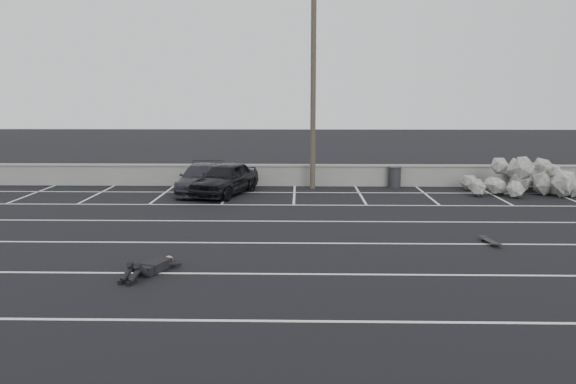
{
  "coord_description": "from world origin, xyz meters",
  "views": [
    {
      "loc": [
        1.21,
        -13.64,
        4.49
      ],
      "look_at": [
        0.81,
        6.4,
        1.0
      ],
      "focal_mm": 35.0,
      "sensor_mm": 36.0,
      "label": 1
    }
  ],
  "objects_px": {
    "car_left": "(225,179)",
    "car_right": "(201,179)",
    "trash_bin": "(395,177)",
    "utility_pole": "(313,87)",
    "skateboard": "(490,241)",
    "person": "(157,261)",
    "riprap_pile": "(531,181)"
  },
  "relations": [
    {
      "from": "car_left",
      "to": "utility_pole",
      "type": "relative_size",
      "value": 0.45
    },
    {
      "from": "utility_pole",
      "to": "riprap_pile",
      "type": "distance_m",
      "value": 10.99
    },
    {
      "from": "trash_bin",
      "to": "riprap_pile",
      "type": "height_order",
      "value": "riprap_pile"
    },
    {
      "from": "person",
      "to": "utility_pole",
      "type": "bearing_deg",
      "value": 94.13
    },
    {
      "from": "car_left",
      "to": "person",
      "type": "relative_size",
      "value": 1.63
    },
    {
      "from": "car_left",
      "to": "trash_bin",
      "type": "distance_m",
      "value": 8.33
    },
    {
      "from": "car_left",
      "to": "car_right",
      "type": "xyz_separation_m",
      "value": [
        -1.17,
        0.52,
        -0.09
      ]
    },
    {
      "from": "car_left",
      "to": "utility_pole",
      "type": "distance_m",
      "value": 6.02
    },
    {
      "from": "car_left",
      "to": "trash_bin",
      "type": "xyz_separation_m",
      "value": [
        8.02,
        2.25,
        -0.23
      ]
    },
    {
      "from": "car_left",
      "to": "riprap_pile",
      "type": "xyz_separation_m",
      "value": [
        14.06,
        0.8,
        -0.19
      ]
    },
    {
      "from": "car_right",
      "to": "person",
      "type": "xyz_separation_m",
      "value": [
        0.85,
        -11.63,
        -0.41
      ]
    },
    {
      "from": "car_left",
      "to": "skateboard",
      "type": "bearing_deg",
      "value": -22.98
    },
    {
      "from": "trash_bin",
      "to": "riprap_pile",
      "type": "distance_m",
      "value": 6.22
    },
    {
      "from": "skateboard",
      "to": "person",
      "type": "bearing_deg",
      "value": -172.45
    },
    {
      "from": "car_left",
      "to": "riprap_pile",
      "type": "relative_size",
      "value": 0.84
    },
    {
      "from": "riprap_pile",
      "to": "skateboard",
      "type": "bearing_deg",
      "value": -118.25
    },
    {
      "from": "car_right",
      "to": "skateboard",
      "type": "distance_m",
      "value": 13.62
    },
    {
      "from": "car_left",
      "to": "riprap_pile",
      "type": "bearing_deg",
      "value": 22.5
    },
    {
      "from": "car_left",
      "to": "skateboard",
      "type": "xyz_separation_m",
      "value": [
        9.17,
        -8.32,
        -0.66
      ]
    },
    {
      "from": "car_right",
      "to": "car_left",
      "type": "bearing_deg",
      "value": -23.87
    },
    {
      "from": "utility_pole",
      "to": "riprap_pile",
      "type": "bearing_deg",
      "value": -5.97
    },
    {
      "from": "car_right",
      "to": "trash_bin",
      "type": "relative_size",
      "value": 4.44
    },
    {
      "from": "car_right",
      "to": "trash_bin",
      "type": "xyz_separation_m",
      "value": [
        9.19,
        1.73,
        -0.14
      ]
    },
    {
      "from": "car_left",
      "to": "skateboard",
      "type": "relative_size",
      "value": 4.89
    },
    {
      "from": "car_right",
      "to": "utility_pole",
      "type": "relative_size",
      "value": 0.47
    },
    {
      "from": "trash_bin",
      "to": "person",
      "type": "distance_m",
      "value": 15.75
    },
    {
      "from": "car_left",
      "to": "riprap_pile",
      "type": "distance_m",
      "value": 14.09
    },
    {
      "from": "trash_bin",
      "to": "skateboard",
      "type": "height_order",
      "value": "trash_bin"
    },
    {
      "from": "utility_pole",
      "to": "person",
      "type": "height_order",
      "value": "utility_pole"
    },
    {
      "from": "riprap_pile",
      "to": "utility_pole",
      "type": "bearing_deg",
      "value": 174.03
    },
    {
      "from": "riprap_pile",
      "to": "skateboard",
      "type": "xyz_separation_m",
      "value": [
        -4.9,
        -9.12,
        -0.47
      ]
    },
    {
      "from": "car_left",
      "to": "car_right",
      "type": "bearing_deg",
      "value": 175.25
    }
  ]
}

